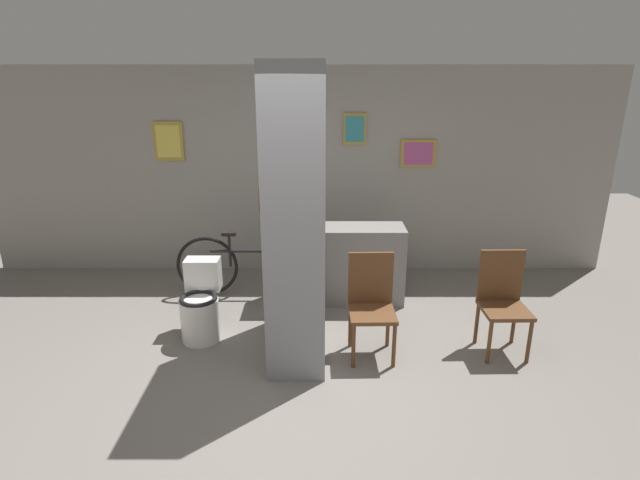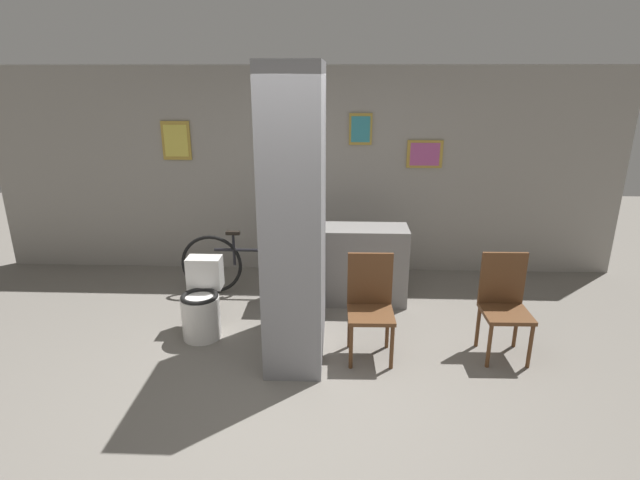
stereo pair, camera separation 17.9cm
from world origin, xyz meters
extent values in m
plane|color=slate|center=(0.00, 0.00, 0.00)|extent=(14.00, 14.00, 0.00)
cube|color=gray|center=(0.00, 2.63, 1.30)|extent=(8.00, 0.06, 2.60)
cube|color=#B79338|center=(-1.60, 2.58, 1.70)|extent=(0.36, 0.02, 0.48)
cube|color=#E0CC4C|center=(-1.60, 2.57, 1.70)|extent=(0.30, 0.01, 0.39)
cube|color=#B79338|center=(1.50, 2.58, 1.55)|extent=(0.44, 0.02, 0.34)
cube|color=#B24C8C|center=(1.50, 2.57, 1.55)|extent=(0.36, 0.01, 0.28)
cube|color=#B79338|center=(0.70, 2.58, 1.85)|extent=(0.28, 0.02, 0.38)
cube|color=teal|center=(0.70, 2.57, 1.85)|extent=(0.23, 0.01, 0.31)
cube|color=gray|center=(0.07, 0.58, 1.30)|extent=(0.50, 1.16, 2.60)
cylinder|color=#593319|center=(-0.19, 0.35, 1.55)|extent=(0.03, 0.40, 0.40)
cylinder|color=red|center=(-0.21, 0.35, 1.55)|extent=(0.01, 0.07, 0.07)
cube|color=gray|center=(0.49, 1.63, 0.44)|extent=(1.46, 0.44, 0.89)
cylinder|color=white|center=(-0.90, 0.72, 0.21)|extent=(0.38, 0.38, 0.43)
torus|color=black|center=(-0.90, 0.72, 0.44)|extent=(0.37, 0.37, 0.04)
cube|color=white|center=(-0.90, 0.97, 0.59)|extent=(0.34, 0.20, 0.32)
cylinder|color=brown|center=(0.57, 0.23, 0.21)|extent=(0.04, 0.04, 0.42)
cylinder|color=brown|center=(0.93, 0.23, 0.21)|extent=(0.04, 0.04, 0.42)
cylinder|color=brown|center=(0.56, 0.59, 0.21)|extent=(0.04, 0.04, 0.42)
cylinder|color=brown|center=(0.92, 0.59, 0.21)|extent=(0.04, 0.04, 0.42)
cube|color=brown|center=(0.75, 0.41, 0.44)|extent=(0.42, 0.42, 0.04)
cube|color=brown|center=(0.74, 0.60, 0.71)|extent=(0.41, 0.04, 0.50)
cylinder|color=brown|center=(1.80, 0.29, 0.21)|extent=(0.04, 0.04, 0.42)
cylinder|color=brown|center=(2.16, 0.30, 0.21)|extent=(0.04, 0.04, 0.42)
cylinder|color=brown|center=(1.79, 0.65, 0.21)|extent=(0.04, 0.04, 0.42)
cylinder|color=brown|center=(2.15, 0.66, 0.21)|extent=(0.04, 0.04, 0.42)
cube|color=brown|center=(1.97, 0.47, 0.44)|extent=(0.42, 0.42, 0.04)
cube|color=brown|center=(1.97, 0.67, 0.71)|extent=(0.41, 0.04, 0.50)
torus|color=black|center=(-1.04, 1.77, 0.36)|extent=(0.72, 0.04, 0.72)
torus|color=black|center=(0.05, 1.77, 0.36)|extent=(0.72, 0.04, 0.72)
cylinder|color=black|center=(-0.50, 1.77, 0.55)|extent=(1.01, 0.04, 0.04)
cylinder|color=black|center=(-0.77, 1.77, 0.55)|extent=(0.03, 0.03, 0.37)
cylinder|color=black|center=(0.00, 1.77, 0.55)|extent=(0.03, 0.03, 0.34)
cube|color=black|center=(-0.77, 1.77, 0.76)|extent=(0.16, 0.06, 0.04)
cylinder|color=#262626|center=(0.00, 1.77, 0.72)|extent=(0.03, 0.42, 0.03)
cylinder|color=silver|center=(0.19, 1.65, 0.99)|extent=(0.07, 0.07, 0.20)
cylinder|color=silver|center=(0.19, 1.65, 1.13)|extent=(0.03, 0.03, 0.09)
sphere|color=#333333|center=(0.19, 1.65, 1.18)|extent=(0.03, 0.03, 0.03)
camera|label=1|loc=(0.27, -3.65, 2.51)|focal=28.00mm
camera|label=2|loc=(0.45, -3.65, 2.51)|focal=28.00mm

